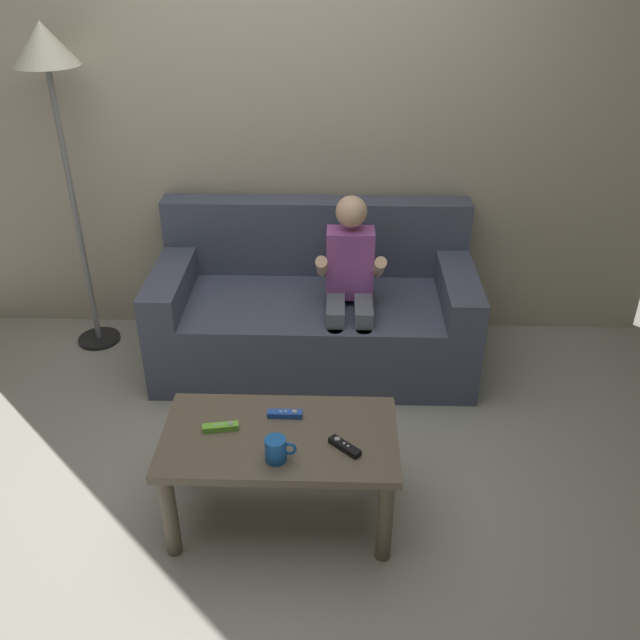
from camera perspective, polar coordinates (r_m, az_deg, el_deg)
The scene contains 10 objects.
ground_plane at distance 3.08m, azimuth -5.96°, elevation -14.48°, with size 8.69×8.69×0.00m, color #9E998E.
wall_back at distance 3.81m, azimuth -4.14°, elevation 16.44°, with size 4.34×0.05×2.50m, color #B2A38E.
couch at distance 3.79m, azimuth -0.45°, elevation 0.74°, with size 1.69×0.80×0.83m.
person_seated_on_couch at distance 3.50m, azimuth 2.49°, elevation 3.07°, with size 0.34×0.42×0.99m.
coffee_table at distance 2.76m, azimuth -3.33°, elevation -10.60°, with size 0.92×0.51×0.43m.
game_remote_blue_near_edge at distance 2.79m, azimuth -2.90°, elevation -7.76°, with size 0.14×0.04×0.03m.
game_remote_black_center at distance 2.64m, azimuth 2.04°, elevation -10.40°, with size 0.13×0.12×0.03m.
game_remote_lime_far_corner at distance 2.75m, azimuth -8.21°, elevation -8.75°, with size 0.14×0.06×0.03m.
coffee_mug at distance 2.57m, azimuth -3.62°, elevation -10.63°, with size 0.12×0.08×0.09m.
floor_lamp at distance 3.75m, azimuth -21.51°, elevation 18.48°, with size 0.32×0.32×1.75m.
Camera 1 is at (0.38, -2.16, 2.17)m, focal length 38.72 mm.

